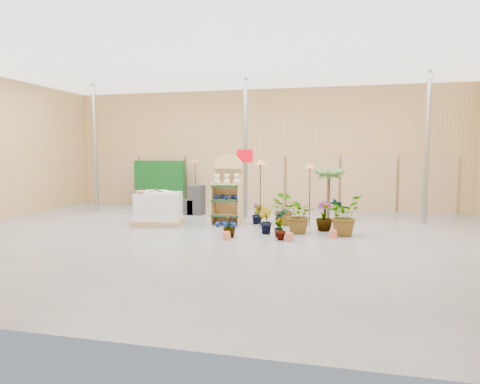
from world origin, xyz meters
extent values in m
cube|color=slate|center=(0.00, 0.00, -0.05)|extent=(15.00, 12.00, 0.10)
cube|color=white|center=(0.00, 0.00, 4.55)|extent=(15.00, 12.00, 0.10)
cube|color=#AD864E|center=(0.00, 6.05, 2.25)|extent=(15.00, 0.10, 4.50)
cylinder|color=gray|center=(-5.50, 3.50, 2.25)|extent=(0.14, 0.14, 4.50)
cylinder|color=gray|center=(5.50, 3.50, 2.25)|extent=(0.14, 0.14, 4.50)
cylinder|color=gray|center=(0.00, 3.50, 2.25)|extent=(0.14, 0.14, 4.50)
cube|color=#A48257|center=(-6.00, 5.92, 1.00)|extent=(1.90, 0.06, 2.00)
cube|color=#A48257|center=(-4.00, 5.92, 1.00)|extent=(1.90, 0.06, 2.00)
cube|color=#A48257|center=(-2.00, 5.92, 1.00)|extent=(1.90, 0.06, 2.00)
cube|color=#A48257|center=(0.00, 5.92, 1.00)|extent=(1.90, 0.06, 2.00)
cube|color=#A48257|center=(2.00, 5.92, 1.00)|extent=(1.90, 0.06, 2.00)
cube|color=#A48257|center=(4.00, 5.92, 1.00)|extent=(1.90, 0.06, 2.00)
cube|color=#A48257|center=(6.00, 5.92, 1.00)|extent=(1.90, 0.06, 2.00)
cube|color=tan|center=(-0.18, 2.07, 0.82)|extent=(0.87, 0.08, 1.63)
cylinder|color=tan|center=(-0.18, 2.07, 1.63)|extent=(0.87, 0.08, 0.86)
cube|color=tan|center=(-0.18, 1.82, 0.29)|extent=(0.83, 0.48, 0.04)
cube|color=#0F3819|center=(-0.18, 1.58, 0.29)|extent=(0.83, 0.03, 0.06)
cube|color=tan|center=(-0.18, 1.82, 0.72)|extent=(0.83, 0.48, 0.04)
cube|color=#0F3819|center=(-0.18, 1.58, 0.72)|extent=(0.83, 0.03, 0.06)
cube|color=tan|center=(-0.18, 1.82, 1.15)|extent=(0.83, 0.48, 0.04)
cube|color=#0F3819|center=(-0.18, 1.58, 1.15)|extent=(0.83, 0.03, 0.06)
cube|color=tan|center=(-0.59, 1.82, 0.62)|extent=(0.04, 0.48, 1.25)
cube|color=tan|center=(0.23, 1.82, 0.62)|extent=(0.04, 0.48, 1.25)
sphere|color=beige|center=(-0.47, 1.88, 1.26)|extent=(0.17, 0.17, 0.17)
sphere|color=beige|center=(-0.47, 1.88, 1.40)|extent=(0.13, 0.13, 0.13)
sphere|color=beige|center=(-0.18, 1.88, 1.26)|extent=(0.18, 0.18, 0.18)
sphere|color=beige|center=(-0.18, 1.88, 1.41)|extent=(0.13, 0.13, 0.13)
sphere|color=beige|center=(0.11, 1.88, 1.27)|extent=(0.19, 0.19, 0.19)
sphere|color=beige|center=(0.11, 1.88, 1.42)|extent=(0.13, 0.13, 0.13)
sphere|color=navy|center=(-0.49, 1.80, 0.81)|extent=(0.14, 0.14, 0.14)
sphere|color=navy|center=(-0.34, 1.91, 0.81)|extent=(0.14, 0.14, 0.14)
sphere|color=navy|center=(-0.18, 1.80, 0.81)|extent=(0.14, 0.14, 0.14)
sphere|color=navy|center=(-0.03, 1.91, 0.81)|extent=(0.14, 0.14, 0.14)
sphere|color=navy|center=(0.13, 1.80, 0.81)|extent=(0.14, 0.14, 0.14)
sphere|color=navy|center=(-0.33, 1.41, 0.07)|extent=(0.15, 0.15, 0.15)
sphere|color=navy|center=(-0.21, 1.65, 0.07)|extent=(0.15, 0.15, 0.15)
sphere|color=navy|center=(-0.09, 1.41, 0.07)|extent=(0.15, 0.15, 0.15)
sphere|color=navy|center=(0.03, 1.65, 0.07)|extent=(0.15, 0.15, 0.15)
sphere|color=navy|center=(0.15, 1.41, 0.07)|extent=(0.15, 0.15, 0.15)
cube|color=#A48257|center=(-2.10, 1.33, 0.08)|extent=(1.53, 1.35, 0.17)
cube|color=silver|center=(-2.10, 1.33, 0.56)|extent=(1.40, 1.22, 0.78)
cylinder|color=beige|center=(-2.38, 1.16, 0.97)|extent=(0.45, 0.45, 0.04)
cylinder|color=beige|center=(-2.10, 1.16, 0.97)|extent=(0.45, 0.45, 0.04)
cylinder|color=beige|center=(-1.82, 1.16, 0.97)|extent=(0.45, 0.45, 0.04)
cylinder|color=beige|center=(-2.38, 1.50, 0.97)|extent=(0.45, 0.45, 0.04)
cylinder|color=beige|center=(-2.10, 1.50, 0.97)|extent=(0.45, 0.45, 0.04)
cube|color=black|center=(-1.74, 3.59, 0.25)|extent=(0.50, 0.50, 0.50)
cube|color=black|center=(-1.74, 3.59, 0.75)|extent=(0.50, 0.50, 0.50)
cube|color=black|center=(-2.04, 3.59, 0.25)|extent=(0.50, 0.50, 0.50)
cube|color=#0C4113|center=(-3.80, 5.20, 0.90)|extent=(2.00, 0.30, 1.80)
cylinder|color=gray|center=(0.10, 3.00, 1.10)|extent=(0.05, 0.05, 2.20)
cube|color=red|center=(0.10, 2.96, 2.00)|extent=(0.50, 0.03, 0.40)
cylinder|color=black|center=(0.91, 1.33, 0.84)|extent=(0.02, 0.02, 1.68)
cylinder|color=#CE6247|center=(0.91, 1.33, 1.68)|extent=(0.30, 0.30, 0.02)
cone|color=#CE6247|center=(0.91, 1.33, 1.85)|extent=(0.34, 0.34, 0.14)
cylinder|color=black|center=(2.19, 2.18, 0.78)|extent=(0.02, 0.02, 1.56)
cylinder|color=#CE6247|center=(2.19, 2.18, 1.56)|extent=(0.30, 0.30, 0.02)
cone|color=#CE6247|center=(2.19, 2.18, 1.73)|extent=(0.34, 0.34, 0.14)
cylinder|color=black|center=(-2.14, 4.62, 0.83)|extent=(0.02, 0.02, 1.65)
cylinder|color=#CE6247|center=(-2.14, 4.62, 1.65)|extent=(0.30, 0.30, 0.02)
cone|color=#CE6247|center=(-2.14, 4.62, 1.82)|extent=(0.34, 0.34, 0.14)
cylinder|color=#49351F|center=(2.69, 3.17, 0.69)|extent=(0.10, 0.10, 1.38)
imported|color=#42722D|center=(1.17, 0.71, 0.34)|extent=(0.48, 0.48, 0.68)
imported|color=#42722D|center=(1.99, 0.94, 0.49)|extent=(1.06, 1.12, 0.98)
imported|color=#42722D|center=(2.64, 1.49, 0.40)|extent=(0.55, 0.55, 0.80)
imported|color=#42722D|center=(2.94, 2.36, 0.40)|extent=(0.51, 0.47, 0.80)
imported|color=#42722D|center=(0.67, 2.14, 0.29)|extent=(0.37, 0.32, 0.58)
imported|color=#42722D|center=(1.39, 2.22, 0.45)|extent=(1.05, 1.00, 0.90)
imported|color=#42722D|center=(0.39, 0.02, 0.29)|extent=(0.34, 0.34, 0.57)
imported|color=#42722D|center=(1.68, 0.00, 0.39)|extent=(0.45, 0.49, 0.78)
imported|color=#42722D|center=(1.60, 0.33, 0.26)|extent=(0.36, 0.34, 0.51)
imported|color=#42722D|center=(3.14, 0.98, 0.51)|extent=(1.13, 1.18, 1.03)
imported|color=#42722D|center=(0.63, 2.35, 0.28)|extent=(0.42, 0.42, 0.56)
camera|label=1|loc=(3.11, -10.12, 2.10)|focal=32.00mm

